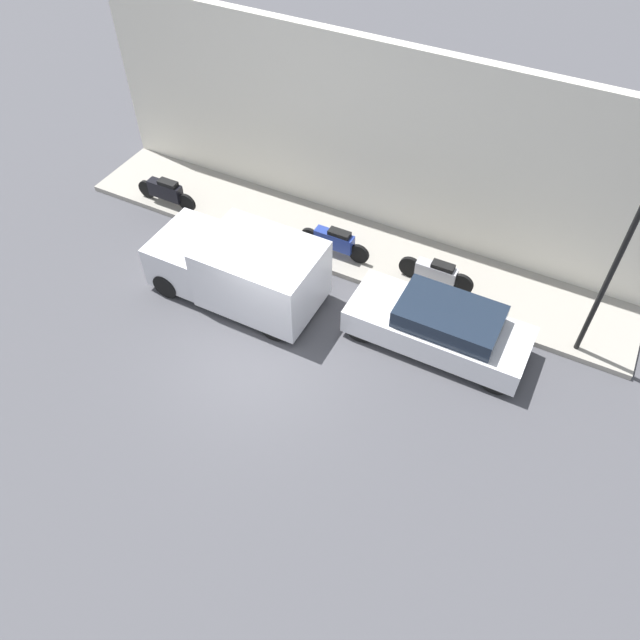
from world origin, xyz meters
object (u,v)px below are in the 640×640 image
motorcycle_black (166,191)px  streetlamp (633,227)px  scooter_silver (437,273)px  delivery_van (239,268)px  motorcycle_blue (335,241)px  parked_car (440,327)px

motorcycle_black → streetlamp: 12.52m
motorcycle_black → scooter_silver: bearing=-87.2°
delivery_van → motorcycle_black: delivery_van is taller
motorcycle_black → motorcycle_blue: 5.43m
parked_car → motorcycle_black: parked_car is taller
parked_car → delivery_van: size_ratio=0.98×
parked_car → delivery_van: delivery_van is taller
motorcycle_black → parked_car: bearing=-98.6°
motorcycle_blue → streetlamp: 7.42m
parked_car → motorcycle_black: (1.38, 9.05, -0.03)m
motorcycle_blue → motorcycle_black: bearing=93.1°
motorcycle_black → streetlamp: bearing=-90.3°
delivery_van → streetlamp: streetlamp is taller
motorcycle_black → scooter_silver: motorcycle_black is taller
delivery_van → motorcycle_blue: delivery_van is taller
motorcycle_black → delivery_van: bearing=-118.3°
parked_car → motorcycle_black: bearing=81.4°
scooter_silver → motorcycle_black: bearing=92.8°
parked_car → motorcycle_blue: 3.99m
parked_car → scooter_silver: parked_car is taller
parked_car → streetlamp: streetlamp is taller
scooter_silver → motorcycle_blue: 2.89m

